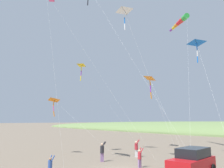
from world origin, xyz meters
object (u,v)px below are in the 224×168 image
(kite_windsock_black_fish_shape, at_px, (180,22))
(cooler_box, at_px, (198,166))
(kite_delta_long_streamer_right, at_px, (197,43))
(person_child_green_jacket, at_px, (140,157))
(person_child_grey_jacket, at_px, (136,147))
(person_bystander_far, at_px, (50,165))
(kite_delta_striped_overhead, at_px, (82,65))
(kite_delta_white_trailing, at_px, (54,100))
(person_adult_flyer, at_px, (102,151))
(parked_car, at_px, (192,161))
(kite_delta_rainbow_low_near, at_px, (150,78))
(kite_delta_checkered_midright, at_px, (125,11))

(kite_windsock_black_fish_shape, bearing_deg, cooler_box, -144.35)
(kite_delta_long_streamer_right, bearing_deg, person_child_green_jacket, 177.27)
(person_child_grey_jacket, bearing_deg, person_child_green_jacket, -133.86)
(person_bystander_far, bearing_deg, kite_delta_striped_overhead, 42.10)
(kite_delta_white_trailing, bearing_deg, person_adult_flyer, -79.42)
(parked_car, bearing_deg, person_bystander_far, 144.15)
(person_child_green_jacket, height_order, person_child_grey_jacket, person_child_grey_jacket)
(person_adult_flyer, bearing_deg, person_bystander_far, -159.33)
(person_bystander_far, bearing_deg, cooler_box, -25.61)
(person_bystander_far, bearing_deg, person_child_grey_jacket, 11.43)
(person_bystander_far, height_order, kite_windsock_black_fish_shape, kite_windsock_black_fish_shape)
(person_adult_flyer, distance_m, kite_delta_striped_overhead, 9.08)
(cooler_box, bearing_deg, person_adult_flyer, 117.94)
(person_adult_flyer, relative_size, person_bystander_far, 1.28)
(person_child_green_jacket, bearing_deg, person_bystander_far, 166.43)
(cooler_box, distance_m, person_child_grey_jacket, 7.23)
(cooler_box, xyz_separation_m, person_bystander_far, (-10.39, 4.98, 0.58))
(kite_delta_long_streamer_right, xyz_separation_m, kite_delta_striped_overhead, (-10.71, 7.42, -2.95))
(person_bystander_far, xyz_separation_m, kite_windsock_black_fish_shape, (20.94, 2.59, 17.24))
(kite_delta_white_trailing, bearing_deg, kite_delta_rainbow_low_near, -14.33)
(parked_car, distance_m, person_bystander_far, 10.03)
(person_adult_flyer, height_order, kite_delta_long_streamer_right, kite_delta_long_streamer_right)
(person_child_grey_jacket, distance_m, kite_delta_checkered_midright, 14.20)
(parked_car, relative_size, kite_delta_rainbow_low_near, 0.39)
(person_bystander_far, distance_m, kite_delta_checkered_midright, 16.10)
(person_adult_flyer, bearing_deg, kite_delta_white_trailing, 100.58)
(person_bystander_far, bearing_deg, parked_car, -35.85)
(kite_delta_white_trailing, height_order, kite_delta_striped_overhead, kite_delta_striped_overhead)
(person_child_green_jacket, bearing_deg, person_child_grey_jacket, 46.14)
(kite_windsock_black_fish_shape, distance_m, kite_delta_long_streamer_right, 8.47)
(cooler_box, bearing_deg, kite_delta_rainbow_low_near, 54.72)
(parked_car, height_order, person_child_green_jacket, parked_car)
(person_adult_flyer, relative_size, kite_windsock_black_fish_shape, 0.10)
(person_child_green_jacket, distance_m, kite_delta_long_streamer_right, 15.04)
(person_adult_flyer, relative_size, kite_delta_rainbow_low_near, 0.16)
(person_adult_flyer, height_order, person_bystander_far, person_adult_flyer)
(kite_delta_long_streamer_right, bearing_deg, kite_delta_checkered_midright, 161.40)
(person_child_grey_jacket, xyz_separation_m, kite_delta_long_streamer_right, (5.66, -4.36, 11.58))
(person_adult_flyer, bearing_deg, person_child_green_jacket, -81.09)
(person_child_green_jacket, bearing_deg, kite_delta_white_trailing, 99.98)
(person_child_grey_jacket, distance_m, kite_windsock_black_fish_shape, 19.80)
(person_child_green_jacket, bearing_deg, kite_delta_rainbow_low_near, 35.59)
(person_child_grey_jacket, height_order, kite_delta_white_trailing, kite_delta_white_trailing)
(person_adult_flyer, xyz_separation_m, kite_delta_rainbow_low_near, (11.97, 3.95, 8.83))
(person_adult_flyer, xyz_separation_m, person_child_grey_jacket, (4.41, -0.24, -0.02))
(parked_car, relative_size, kite_delta_checkered_midright, 0.30)
(kite_windsock_black_fish_shape, bearing_deg, person_adult_flyer, -179.39)
(cooler_box, distance_m, kite_delta_striped_overhead, 14.63)
(kite_delta_white_trailing, bearing_deg, kite_delta_checkered_midright, -72.74)
(parked_car, height_order, kite_delta_rainbow_low_near, kite_delta_rainbow_low_near)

